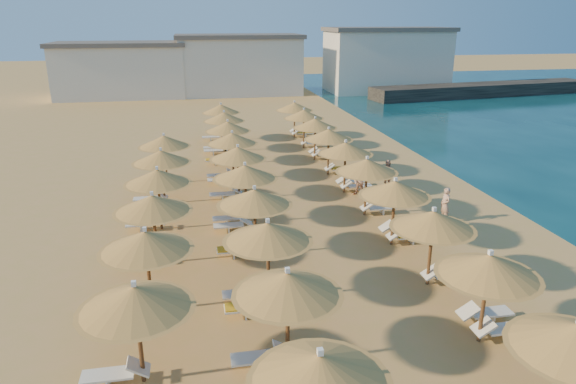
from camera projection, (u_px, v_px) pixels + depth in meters
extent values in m
plane|color=tan|center=(338.00, 250.00, 21.39)|extent=(220.00, 220.00, 0.00)
cube|color=black|center=(483.00, 90.00, 63.81)|extent=(30.26, 8.24, 1.50)
cube|color=silver|center=(122.00, 72.00, 62.45)|extent=(15.00, 8.00, 6.00)
cube|color=#59514C|center=(119.00, 44.00, 61.40)|extent=(15.60, 8.48, 0.50)
cube|color=silver|center=(239.00, 66.00, 64.95)|extent=(15.00, 8.00, 6.80)
cube|color=#59514C|center=(238.00, 36.00, 63.78)|extent=(15.60, 8.48, 0.50)
cube|color=silver|center=(386.00, 62.00, 66.95)|extent=(15.00, 8.00, 7.60)
cube|color=#59514C|center=(388.00, 29.00, 65.65)|extent=(15.60, 8.48, 0.50)
cone|color=#A56F30|center=(575.00, 347.00, 11.35)|extent=(3.02, 3.02, 0.12)
cylinder|color=brown|center=(483.00, 305.00, 14.97)|extent=(0.12, 0.12, 2.44)
cone|color=#A56F30|center=(489.00, 265.00, 14.55)|extent=(2.80, 2.80, 0.64)
cone|color=#A56F30|center=(488.00, 273.00, 14.64)|extent=(3.02, 3.02, 0.12)
cube|color=white|center=(491.00, 252.00, 14.43)|extent=(0.12, 0.12, 0.14)
cylinder|color=brown|center=(430.00, 253.00, 18.25)|extent=(0.12, 0.12, 2.44)
cone|color=#A56F30|center=(433.00, 220.00, 17.83)|extent=(2.80, 2.80, 0.64)
cone|color=#A56F30|center=(433.00, 227.00, 17.92)|extent=(3.02, 3.02, 0.12)
cube|color=white|center=(434.00, 209.00, 17.71)|extent=(0.12, 0.12, 0.14)
cylinder|color=brown|center=(393.00, 218.00, 21.53)|extent=(0.12, 0.12, 2.44)
cone|color=#A56F30|center=(395.00, 188.00, 21.12)|extent=(2.80, 2.80, 0.64)
cone|color=#A56F30|center=(395.00, 194.00, 21.20)|extent=(3.02, 3.02, 0.12)
cube|color=white|center=(396.00, 179.00, 20.99)|extent=(0.12, 0.12, 0.14)
cylinder|color=brown|center=(366.00, 191.00, 24.81)|extent=(0.12, 0.12, 2.44)
cone|color=#A56F30|center=(367.00, 166.00, 24.40)|extent=(2.80, 2.80, 0.64)
cone|color=#A56F30|center=(367.00, 171.00, 24.48)|extent=(3.02, 3.02, 0.12)
cube|color=white|center=(367.00, 158.00, 24.27)|extent=(0.12, 0.12, 0.14)
cylinder|color=brown|center=(345.00, 171.00, 28.10)|extent=(0.12, 0.12, 2.44)
cone|color=#A56F30|center=(346.00, 148.00, 27.68)|extent=(2.80, 2.80, 0.64)
cone|color=#A56F30|center=(345.00, 153.00, 27.77)|extent=(3.02, 3.02, 0.12)
cube|color=white|center=(346.00, 141.00, 27.56)|extent=(0.12, 0.12, 0.14)
cylinder|color=brown|center=(328.00, 155.00, 31.38)|extent=(0.12, 0.12, 2.44)
cone|color=#A56F30|center=(329.00, 134.00, 30.97)|extent=(2.80, 2.80, 0.64)
cone|color=#A56F30|center=(329.00, 139.00, 31.05)|extent=(3.02, 3.02, 0.12)
cube|color=white|center=(329.00, 128.00, 30.84)|extent=(0.12, 0.12, 0.14)
cylinder|color=brown|center=(315.00, 142.00, 34.66)|extent=(0.12, 0.12, 2.44)
cone|color=#A56F30|center=(315.00, 123.00, 34.25)|extent=(2.80, 2.80, 0.64)
cone|color=#A56F30|center=(315.00, 127.00, 34.33)|extent=(3.02, 3.02, 0.12)
cube|color=white|center=(315.00, 117.00, 34.12)|extent=(0.12, 0.12, 0.14)
cylinder|color=brown|center=(304.00, 131.00, 37.95)|extent=(0.12, 0.12, 2.44)
cone|color=#A56F30|center=(304.00, 114.00, 37.53)|extent=(2.80, 2.80, 0.64)
cone|color=#A56F30|center=(304.00, 118.00, 37.61)|extent=(3.02, 3.02, 0.12)
cube|color=white|center=(304.00, 109.00, 37.40)|extent=(0.12, 0.12, 0.14)
cylinder|color=brown|center=(294.00, 122.00, 41.23)|extent=(0.12, 0.12, 2.44)
cone|color=#A56F30|center=(294.00, 106.00, 40.81)|extent=(2.80, 2.80, 0.64)
cone|color=#A56F30|center=(294.00, 110.00, 40.90)|extent=(3.02, 3.02, 0.12)
cube|color=white|center=(294.00, 101.00, 40.69)|extent=(0.12, 0.12, 0.14)
cone|color=#A56F30|center=(320.00, 368.00, 10.25)|extent=(2.80, 2.80, 0.64)
cone|color=#A56F30|center=(320.00, 379.00, 10.34)|extent=(3.02, 3.02, 0.12)
cube|color=white|center=(320.00, 352.00, 10.13)|extent=(0.12, 0.12, 0.14)
cylinder|color=brown|center=(288.00, 326.00, 13.95)|extent=(0.12, 0.12, 2.44)
cone|color=#A56F30|center=(287.00, 284.00, 13.54)|extent=(2.80, 2.80, 0.64)
cone|color=#A56F30|center=(287.00, 292.00, 13.62)|extent=(3.02, 3.02, 0.12)
cube|color=white|center=(287.00, 270.00, 13.41)|extent=(0.12, 0.12, 0.14)
cylinder|color=brown|center=(268.00, 267.00, 17.23)|extent=(0.12, 0.12, 2.44)
cone|color=#A56F30|center=(268.00, 232.00, 16.82)|extent=(2.80, 2.80, 0.64)
cone|color=#A56F30|center=(268.00, 239.00, 16.90)|extent=(3.02, 3.02, 0.12)
cube|color=white|center=(268.00, 221.00, 16.69)|extent=(0.12, 0.12, 0.14)
cylinder|color=brown|center=(255.00, 227.00, 20.52)|extent=(0.12, 0.12, 2.44)
cone|color=#A56F30|center=(255.00, 197.00, 20.10)|extent=(2.80, 2.80, 0.64)
cone|color=#A56F30|center=(255.00, 203.00, 20.18)|extent=(3.02, 3.02, 0.12)
cube|color=white|center=(254.00, 187.00, 19.98)|extent=(0.12, 0.12, 0.14)
cylinder|color=brown|center=(246.00, 199.00, 23.80)|extent=(0.12, 0.12, 2.44)
cone|color=#A56F30|center=(245.00, 172.00, 23.38)|extent=(2.80, 2.80, 0.64)
cone|color=#A56F30|center=(245.00, 177.00, 23.47)|extent=(3.02, 3.02, 0.12)
cube|color=white|center=(245.00, 164.00, 23.26)|extent=(0.12, 0.12, 0.14)
cylinder|color=brown|center=(239.00, 177.00, 27.08)|extent=(0.12, 0.12, 2.44)
cone|color=#A56F30|center=(238.00, 153.00, 26.67)|extent=(2.80, 2.80, 0.64)
cone|color=#A56F30|center=(238.00, 158.00, 26.75)|extent=(3.02, 3.02, 0.12)
cube|color=white|center=(238.00, 146.00, 26.54)|extent=(0.12, 0.12, 0.14)
cylinder|color=brown|center=(233.00, 160.00, 30.36)|extent=(0.12, 0.12, 2.44)
cone|color=#A56F30|center=(232.00, 138.00, 29.95)|extent=(2.80, 2.80, 0.64)
cone|color=#A56F30|center=(232.00, 143.00, 30.03)|extent=(3.02, 3.02, 0.12)
cube|color=white|center=(232.00, 132.00, 29.82)|extent=(0.12, 0.12, 0.14)
cylinder|color=brown|center=(228.00, 146.00, 33.65)|extent=(0.12, 0.12, 2.44)
cone|color=#A56F30|center=(228.00, 126.00, 33.23)|extent=(2.80, 2.80, 0.64)
cone|color=#A56F30|center=(228.00, 130.00, 33.32)|extent=(3.02, 3.02, 0.12)
cube|color=white|center=(228.00, 120.00, 33.11)|extent=(0.12, 0.12, 0.14)
cylinder|color=brown|center=(225.00, 135.00, 36.93)|extent=(0.12, 0.12, 2.44)
cone|color=#A56F30|center=(224.00, 117.00, 36.51)|extent=(2.80, 2.80, 0.64)
cone|color=#A56F30|center=(224.00, 120.00, 36.60)|extent=(3.02, 3.02, 0.12)
cube|color=white|center=(224.00, 111.00, 36.39)|extent=(0.12, 0.12, 0.14)
cylinder|color=brown|center=(222.00, 125.00, 40.21)|extent=(0.12, 0.12, 2.44)
cone|color=#A56F30|center=(221.00, 109.00, 39.80)|extent=(2.80, 2.80, 0.64)
cone|color=#A56F30|center=(221.00, 112.00, 39.88)|extent=(3.02, 3.02, 0.12)
cube|color=white|center=(221.00, 104.00, 39.67)|extent=(0.12, 0.12, 0.14)
cylinder|color=brown|center=(140.00, 341.00, 13.27)|extent=(0.12, 0.12, 2.44)
cone|color=#A56F30|center=(135.00, 298.00, 12.86)|extent=(2.80, 2.80, 0.64)
cone|color=#A56F30|center=(136.00, 307.00, 12.94)|extent=(3.02, 3.02, 0.12)
cube|color=white|center=(134.00, 284.00, 12.73)|extent=(0.12, 0.12, 0.14)
cylinder|color=brown|center=(149.00, 277.00, 16.55)|extent=(0.12, 0.12, 2.44)
cone|color=#A56F30|center=(146.00, 241.00, 16.14)|extent=(2.80, 2.80, 0.64)
cone|color=#A56F30|center=(146.00, 248.00, 16.22)|extent=(3.02, 3.02, 0.12)
cube|color=white|center=(144.00, 229.00, 16.01)|extent=(0.12, 0.12, 0.14)
cylinder|color=brown|center=(155.00, 235.00, 19.84)|extent=(0.12, 0.12, 2.44)
cone|color=#A56F30|center=(153.00, 203.00, 19.42)|extent=(2.80, 2.80, 0.64)
cone|color=#A56F30|center=(153.00, 210.00, 19.51)|extent=(3.02, 3.02, 0.12)
cube|color=white|center=(152.00, 193.00, 19.30)|extent=(0.12, 0.12, 0.14)
cylinder|color=brown|center=(160.00, 204.00, 23.12)|extent=(0.12, 0.12, 2.44)
cone|color=#A56F30|center=(157.00, 176.00, 22.70)|extent=(2.80, 2.80, 0.64)
cone|color=#A56F30|center=(158.00, 182.00, 22.79)|extent=(3.02, 3.02, 0.12)
cube|color=white|center=(157.00, 168.00, 22.58)|extent=(0.12, 0.12, 0.14)
cylinder|color=brown|center=(163.00, 181.00, 26.40)|extent=(0.12, 0.12, 2.44)
cone|color=#A56F30|center=(161.00, 157.00, 25.99)|extent=(2.80, 2.80, 0.64)
cone|color=#A56F30|center=(162.00, 162.00, 26.07)|extent=(3.02, 3.02, 0.12)
cube|color=white|center=(161.00, 149.00, 25.86)|extent=(0.12, 0.12, 0.14)
cylinder|color=brown|center=(166.00, 163.00, 29.68)|extent=(0.12, 0.12, 2.44)
cone|color=#A56F30|center=(164.00, 141.00, 29.27)|extent=(2.80, 2.80, 0.64)
cone|color=#A56F30|center=(164.00, 146.00, 29.35)|extent=(3.02, 3.02, 0.12)
cube|color=white|center=(163.00, 134.00, 29.14)|extent=(0.12, 0.12, 0.14)
cube|color=silver|center=(507.00, 328.00, 15.41)|extent=(1.35, 0.57, 0.06)
cube|color=silver|center=(506.00, 333.00, 15.46)|extent=(0.06, 0.51, 0.32)
cube|color=silver|center=(484.00, 327.00, 15.23)|extent=(0.58, 0.57, 0.40)
cube|color=silver|center=(491.00, 312.00, 16.25)|extent=(1.35, 0.57, 0.06)
cube|color=silver|center=(490.00, 317.00, 16.30)|extent=(0.06, 0.51, 0.32)
cube|color=silver|center=(468.00, 311.00, 16.07)|extent=(0.58, 0.57, 0.40)
cube|color=silver|center=(255.00, 357.00, 14.08)|extent=(1.35, 0.57, 0.06)
cube|color=silver|center=(255.00, 362.00, 14.13)|extent=(0.06, 0.51, 0.32)
cube|color=silver|center=(284.00, 350.00, 14.18)|extent=(0.58, 0.57, 0.40)
cube|color=silver|center=(451.00, 274.00, 18.70)|extent=(1.35, 0.57, 0.06)
cube|color=silver|center=(450.00, 278.00, 18.75)|extent=(0.06, 0.51, 0.32)
cube|color=silver|center=(431.00, 272.00, 18.51)|extent=(0.58, 0.57, 0.40)
cube|color=silver|center=(242.00, 293.00, 17.37)|extent=(1.35, 0.57, 0.06)
cube|color=silver|center=(243.00, 298.00, 17.42)|extent=(0.06, 0.51, 0.32)
cube|color=silver|center=(266.00, 288.00, 17.46)|extent=(0.58, 0.57, 0.40)
cube|color=silver|center=(245.00, 307.00, 16.53)|extent=(1.35, 0.57, 0.06)
cube|color=silver|center=(245.00, 312.00, 16.58)|extent=(0.06, 0.51, 0.32)
cube|color=silver|center=(269.00, 301.00, 16.62)|extent=(0.58, 0.57, 0.40)
cube|color=gold|center=(245.00, 306.00, 16.51)|extent=(1.30, 0.52, 0.05)
cube|color=silver|center=(411.00, 236.00, 21.98)|extent=(1.35, 0.57, 0.06)
cube|color=silver|center=(411.00, 239.00, 22.03)|extent=(0.06, 0.51, 0.32)
cube|color=silver|center=(394.00, 234.00, 21.80)|extent=(0.58, 0.57, 0.40)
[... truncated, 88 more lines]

